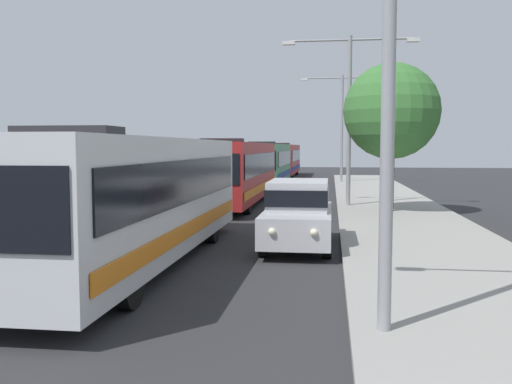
% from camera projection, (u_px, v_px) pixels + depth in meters
% --- Properties ---
extents(bus_lead, '(2.58, 11.85, 3.21)m').
position_uv_depth(bus_lead, '(138.00, 195.00, 13.46)').
color(bus_lead, silver).
rests_on(bus_lead, ground_plane).
extents(bus_second_in_line, '(2.58, 12.38, 3.21)m').
position_uv_depth(bus_second_in_line, '(237.00, 171.00, 27.49)').
color(bus_second_in_line, maroon).
rests_on(bus_second_in_line, ground_plane).
extents(bus_middle, '(2.58, 11.52, 3.21)m').
position_uv_depth(bus_middle, '(268.00, 163.00, 40.90)').
color(bus_middle, '#33724C').
rests_on(bus_middle, ground_plane).
extents(bus_fourth_in_line, '(2.58, 12.40, 3.21)m').
position_uv_depth(bus_fourth_in_line, '(283.00, 159.00, 54.02)').
color(bus_fourth_in_line, maroon).
rests_on(bus_fourth_in_line, ground_plane).
extents(white_suv, '(1.86, 4.72, 1.90)m').
position_uv_depth(white_suv, '(299.00, 211.00, 15.81)').
color(white_suv, '#B7B7BC').
rests_on(white_suv, ground_plane).
extents(streetlamp_mid, '(6.17, 0.28, 7.78)m').
position_uv_depth(streetlamp_mid, '(349.00, 101.00, 25.76)').
color(streetlamp_mid, gray).
rests_on(streetlamp_mid, sidewalk).
extents(streetlamp_far, '(6.48, 0.28, 8.25)m').
position_uv_depth(streetlamp_far, '(342.00, 116.00, 43.60)').
color(streetlamp_far, gray).
rests_on(streetlamp_far, sidewalk).
extents(roadside_tree, '(4.00, 4.00, 6.19)m').
position_uv_depth(roadside_tree, '(392.00, 111.00, 23.30)').
color(roadside_tree, '#4C3823').
rests_on(roadside_tree, sidewalk).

